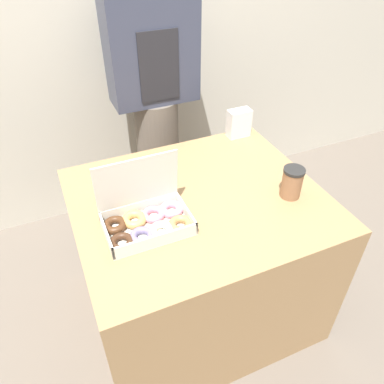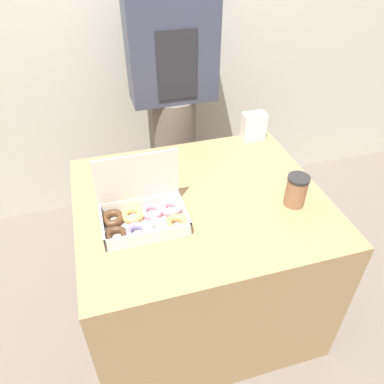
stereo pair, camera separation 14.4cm
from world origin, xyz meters
name	(u,v)px [view 1 (the left image)]	position (x,y,z in m)	size (l,w,h in m)	color
ground_plane	(197,304)	(0.00, 0.00, 0.00)	(14.00, 14.00, 0.00)	#665B51
table	(198,258)	(0.00, 0.00, 0.36)	(1.01, 0.87, 0.73)	#99754C
donut_box	(147,219)	(-0.25, -0.08, 0.76)	(0.35, 0.22, 0.26)	silver
coffee_cup	(292,182)	(0.35, -0.13, 0.79)	(0.09, 0.09, 0.13)	#8C6042
napkin_holder	(239,123)	(0.39, 0.38, 0.80)	(0.11, 0.06, 0.14)	silver
person_customer	(155,98)	(0.07, 0.74, 0.84)	(0.45, 0.25, 1.58)	#665B51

